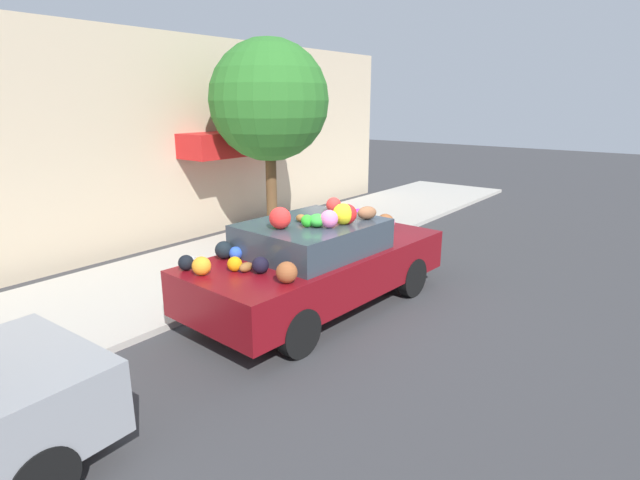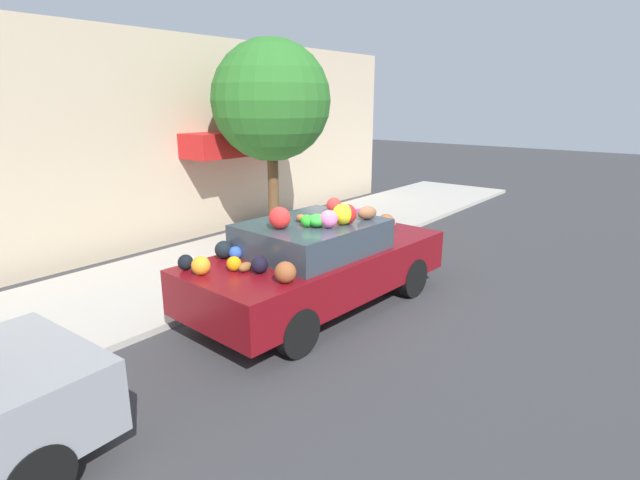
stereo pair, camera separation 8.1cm
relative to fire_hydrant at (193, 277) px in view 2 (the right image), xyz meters
The scene contains 6 objects.
ground_plane 2.02m from the fire_hydrant, 54.35° to the right, with size 60.00×60.00×0.00m, color #38383A.
sidewalk_curb 1.64m from the fire_hydrant, 43.77° to the left, with size 24.00×3.20×0.10m.
building_facade 4.00m from the fire_hydrant, 68.55° to the left, with size 18.00×1.20×4.56m.
street_tree 4.60m from the fire_hydrant, 23.41° to the left, with size 2.58×2.58×4.34m.
fire_hydrant is the anchor object (origin of this frame).
art_car 2.04m from the fire_hydrant, 56.49° to the right, with size 4.48×2.07×1.72m.
Camera 2 is at (-5.73, -4.66, 3.16)m, focal length 28.00 mm.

